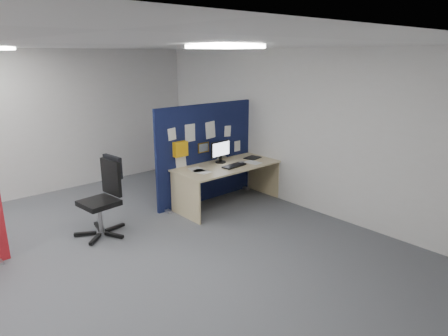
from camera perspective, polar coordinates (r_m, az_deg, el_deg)
floor at (r=5.09m, az=-26.20°, el=-16.53°), size 9.00×9.00×0.00m
wall_right at (r=7.00m, az=10.19°, el=5.47°), size 0.02×7.00×2.70m
ceiling_lights at (r=5.10m, az=-28.39°, el=14.99°), size 4.10×4.10×0.04m
navy_divider at (r=7.19m, az=-2.58°, el=2.16°), size 2.14×0.30×1.76m
main_desk at (r=7.04m, az=0.29°, el=-0.77°), size 1.91×0.85×0.73m
monitor_main at (r=7.06m, az=-0.49°, el=2.49°), size 0.44×0.18×0.39m
keyboard at (r=6.87m, az=1.44°, el=0.33°), size 0.47×0.23×0.02m
mouse at (r=7.06m, az=2.49°, el=0.77°), size 0.11×0.08×0.03m
paper_tray at (r=7.44m, az=4.10°, el=1.47°), size 0.32×0.27×0.01m
office_chair at (r=6.11m, az=-16.61°, el=-3.27°), size 0.75×0.76×1.14m
desk_papers at (r=6.79m, az=-0.87°, el=0.04°), size 1.29×0.62×0.00m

